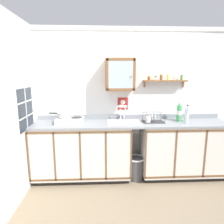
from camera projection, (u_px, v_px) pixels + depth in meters
floor at (135, 191)px, 3.04m from camera, size 6.28×6.28×0.00m
back_wall at (130, 101)px, 3.52m from camera, size 3.88×0.07×2.54m
side_wall_left at (9, 114)px, 2.48m from camera, size 0.05×3.52×2.54m
lower_cabinet_run at (82, 152)px, 3.34m from camera, size 1.60×0.58×0.94m
lower_cabinet_run_right at (183, 150)px, 3.42m from camera, size 1.46×0.58×0.94m
countertop at (132, 124)px, 3.28m from camera, size 3.24×0.60×0.03m
backsplash at (130, 117)px, 3.54m from camera, size 3.24×0.02×0.08m
sink at (123, 124)px, 3.32m from camera, size 0.55×0.45×0.42m
hot_plate_stove at (70, 120)px, 3.24m from camera, size 0.44×0.30×0.09m
saucepan at (63, 115)px, 3.24m from camera, size 0.34×0.20×0.08m
bottle_detergent_teal_0 at (187, 115)px, 3.36m from camera, size 0.07×0.07×0.23m
bottle_water_clear_1 at (187, 115)px, 3.24m from camera, size 0.06×0.06×0.30m
bottle_soda_green_2 at (179, 112)px, 3.38m from camera, size 0.09×0.09×0.32m
dish_rack at (153, 120)px, 3.31m from camera, size 0.35×0.22×0.16m
mug at (148, 120)px, 3.26m from camera, size 0.10×0.14×0.11m
wall_cabinet at (120, 75)px, 3.26m from camera, size 0.48×0.30×0.53m
spice_shelf at (165, 80)px, 3.39m from camera, size 0.75×0.14×0.23m
warning_sign at (123, 104)px, 3.50m from camera, size 0.18×0.01×0.22m
window at (25, 109)px, 2.94m from camera, size 0.03×0.59×0.67m
trash_bin at (136, 167)px, 3.35m from camera, size 0.30×0.30×0.39m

